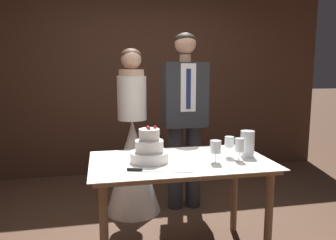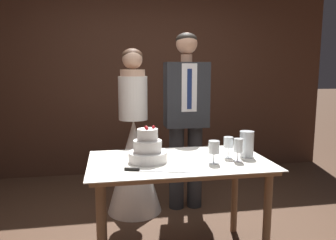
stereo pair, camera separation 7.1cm
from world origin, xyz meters
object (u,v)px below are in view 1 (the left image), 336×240
at_px(bride, 133,154).
at_px(groom, 185,112).
at_px(hurricane_candle, 247,144).
at_px(cake_table, 180,172).
at_px(tiered_cake, 149,150).
at_px(wine_glass_near, 239,146).
at_px(wine_glass_far, 216,147).
at_px(wine_glass_middle, 229,143).
at_px(cake_knife, 147,170).

relative_size(bride, groom, 0.91).
bearing_deg(hurricane_candle, bride, 131.55).
distance_m(cake_table, tiered_cake, 0.29).
distance_m(wine_glass_near, groom, 1.01).
bearing_deg(wine_glass_far, groom, 87.85).
height_order(wine_glass_middle, bride, bride).
relative_size(hurricane_candle, bride, 0.12).
distance_m(cake_knife, wine_glass_far, 0.52).
height_order(cake_table, cake_knife, cake_knife).
xyz_separation_m(wine_glass_near, bride, (-0.68, 0.99, -0.28)).
distance_m(wine_glass_far, groom, 1.02).
relative_size(wine_glass_near, wine_glass_far, 1.03).
xyz_separation_m(cake_table, wine_glass_middle, (0.38, -0.00, 0.21)).
xyz_separation_m(hurricane_candle, groom, (-0.26, 0.89, 0.14)).
xyz_separation_m(wine_glass_middle, bride, (-0.64, 0.89, -0.28)).
distance_m(wine_glass_near, wine_glass_middle, 0.11).
relative_size(cake_table, bride, 0.81).
relative_size(tiered_cake, wine_glass_middle, 1.75).
relative_size(wine_glass_middle, groom, 0.09).
height_order(cake_table, groom, groom).
xyz_separation_m(cake_table, wine_glass_near, (0.41, -0.10, 0.20)).
height_order(cake_knife, groom, groom).
relative_size(wine_glass_middle, bride, 0.10).
relative_size(cake_table, tiered_cake, 4.69).
relative_size(cake_table, wine_glass_near, 7.84).
height_order(wine_glass_near, wine_glass_middle, wine_glass_near).
distance_m(cake_knife, bride, 1.12).
bearing_deg(tiered_cake, wine_glass_far, -15.53).
bearing_deg(bride, hurricane_candle, -48.45).
xyz_separation_m(tiered_cake, hurricane_candle, (0.75, -0.00, 0.01)).
relative_size(cake_table, hurricane_candle, 6.60).
distance_m(tiered_cake, groom, 1.02).
xyz_separation_m(cake_table, groom, (0.26, 0.88, 0.33)).
bearing_deg(tiered_cake, wine_glass_middle, -0.27).
relative_size(cake_knife, wine_glass_middle, 2.65).
relative_size(wine_glass_near, bride, 0.10).
distance_m(wine_glass_middle, groom, 0.90).
xyz_separation_m(cake_knife, hurricane_candle, (0.80, 0.22, 0.09)).
bearing_deg(hurricane_candle, tiered_cake, 179.66).
relative_size(wine_glass_middle, wine_glass_far, 0.98).
xyz_separation_m(cake_table, cake_knife, (-0.28, -0.22, 0.10)).
bearing_deg(bride, groom, -0.05).
bearing_deg(bride, wine_glass_far, -64.14).
bearing_deg(hurricane_candle, groom, 106.31).
relative_size(cake_knife, wine_glass_near, 2.53).
bearing_deg(tiered_cake, bride, 92.29).
bearing_deg(wine_glass_far, cake_table, 150.92).
bearing_deg(groom, bride, 179.95).
xyz_separation_m(hurricane_candle, bride, (-0.79, 0.89, -0.26)).
distance_m(tiered_cake, bride, 0.92).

